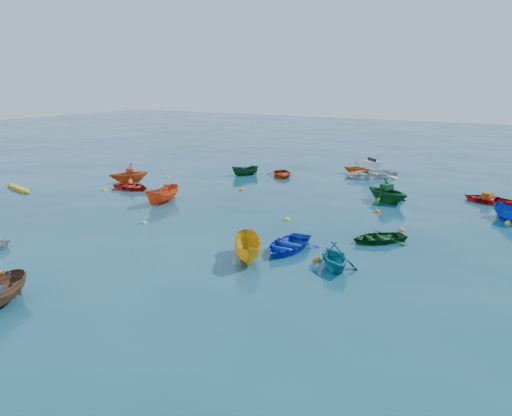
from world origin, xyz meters
The scene contains 29 objects.
ground centered at (0.00, 0.00, 0.00)m, with size 160.00×160.00×0.00m, color #0A3748.
dinghy_blue_se centered at (4.63, 0.07, 0.00)m, with size 2.46×3.45×0.71m, color #0E31BA.
dinghy_orange_w centered at (-13.70, 8.28, 0.00)m, with size 2.71×3.14×1.65m, color #E64E15.
sampan_yellow_mid centered at (3.71, -2.08, 0.00)m, with size 1.23×3.26×1.26m, color orange.
dinghy_green_e centered at (8.08, 3.62, 0.00)m, with size 2.05×2.87×0.60m, color #0F4314.
dinghy_cyan_se centered at (7.51, -1.07, 0.00)m, with size 2.14×2.48×1.31m, color teal.
dinghy_red_nw centered at (-11.69, 6.41, 0.00)m, with size 2.14×3.00×0.62m, color #AB150E.
sampan_orange_n centered at (-6.84, 4.28, 0.00)m, with size 1.23×3.26×1.26m, color #E04D15.
dinghy_green_n centered at (6.09, 12.16, 0.00)m, with size 2.82×3.27×1.72m, color #13541C.
dinghy_red_ne centered at (12.03, 15.50, 0.00)m, with size 2.30×3.22×0.67m, color #B6140F.
sampan_blue_far centered at (13.53, 11.30, 0.00)m, with size 0.99×2.64×1.02m, color #0E38B4.
dinghy_red_far centered at (-4.25, 16.67, 0.00)m, with size 2.25×3.14×0.65m, color #AE370E.
dinghy_orange_far centered at (0.94, 20.95, 0.00)m, with size 2.08×2.41×1.27m, color orange.
sampan_green_far centered at (-7.18, 15.49, 0.00)m, with size 0.91×2.41×0.93m, color #0F4214.
kayak_yellow centered at (-18.66, 1.90, 0.00)m, with size 0.48×3.36×0.33m, color gold, non-canonical shape.
motorboat_white centered at (2.46, 20.13, 0.00)m, with size 3.24×4.53×1.54m, color silver.
tarp_orange_a centered at (-13.67, 8.32, 0.96)m, with size 0.56×0.43×0.27m, color #B43B12.
tarp_green_b centered at (6.00, 12.21, 1.04)m, with size 0.75×0.57×0.37m, color #114624.
tarp_orange_b centered at (11.94, 15.52, 0.50)m, with size 0.70×0.53×0.34m, color #B45712.
buoy_or_a centered at (-4.59, -8.93, 0.00)m, with size 0.36×0.36×0.36m, color #D0640B.
buoy_ye_a centered at (-4.62, 0.06, 0.00)m, with size 0.30×0.30×0.30m, color yellow.
buoy_or_b centered at (6.50, -0.55, 0.00)m, with size 0.38×0.38×0.38m, color #CF6B0B.
buoy_ye_b centered at (-13.20, 5.08, 0.00)m, with size 0.37×0.37×0.37m, color gold.
buoy_or_c centered at (-4.32, 10.26, 0.00)m, with size 0.36×0.36×0.36m, color orange.
buoy_ye_c centered at (2.24, 4.79, 0.00)m, with size 0.35×0.35×0.35m, color yellow.
buoy_or_d centered at (8.66, 6.04, 0.00)m, with size 0.37×0.37×0.37m, color orange.
buoy_ye_d centered at (-12.33, 11.35, 0.00)m, with size 0.32×0.32×0.32m, color yellow.
buoy_or_e centered at (6.35, 9.20, 0.00)m, with size 0.39×0.39×0.39m, color #E55B0C.
buoy_ye_e centered at (13.62, 10.57, 0.00)m, with size 0.37×0.37×0.37m, color gold.
Camera 1 is at (14.91, -20.62, 8.16)m, focal length 35.00 mm.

